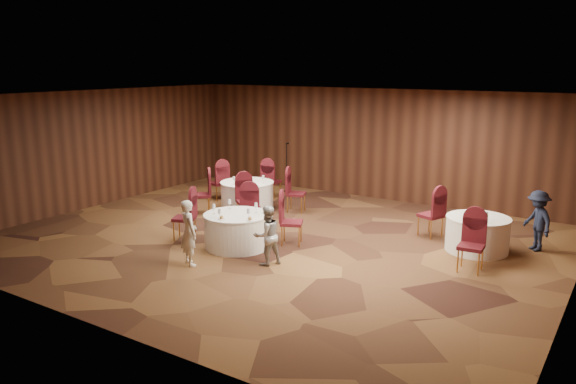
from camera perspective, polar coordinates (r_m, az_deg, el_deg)
The scene contains 15 objects.
ground at distance 12.71m, azimuth -1.25°, elevation -4.90°, with size 12.00×12.00×0.00m, color black.
room_shell at distance 12.25m, azimuth -1.30°, elevation 3.88°, with size 12.00×12.00×12.00m.
table_main at distance 12.18m, azimuth -5.21°, elevation -3.90°, with size 1.42×1.42×0.74m.
table_left at distance 15.41m, azimuth -4.17°, elevation -0.29°, with size 1.46×1.46×0.74m.
table_right at distance 12.54m, azimuth 18.68°, elevation -4.05°, with size 1.33×1.33×0.74m.
chairs_main at distance 12.81m, azimuth -4.72°, elevation -2.46°, with size 2.92×2.13×1.00m.
chairs_left at distance 15.42m, azimuth -4.19°, elevation 0.18°, with size 3.29×3.10×1.00m.
chairs_right at distance 12.26m, azimuth 16.04°, elevation -3.64°, with size 2.02×2.40×1.00m.
tabletop_main at distance 11.91m, azimuth -5.02°, elevation -1.95°, with size 1.09×1.03×0.22m.
tabletop_left at distance 15.31m, azimuth -4.18°, elevation 1.32°, with size 0.87×0.84×0.22m.
tabletop_right at distance 12.09m, azimuth 19.51°, elevation -2.16°, with size 0.08×0.08×0.22m.
mic_stand at distance 17.40m, azimuth -0.14°, elevation 1.48°, with size 0.24×0.24×1.53m.
woman_a at distance 11.18m, azimuth -10.04°, elevation -4.09°, with size 0.48×0.31×1.31m, color white.
woman_b at distance 11.05m, azimuth -2.15°, elevation -4.41°, with size 0.58×0.45×1.20m, color #A5A5AA.
man_c at distance 12.98m, azimuth 24.01°, elevation -2.68°, with size 0.84×0.48×1.30m, color #161C31.
Camera 1 is at (6.80, -10.01, 3.88)m, focal length 35.00 mm.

